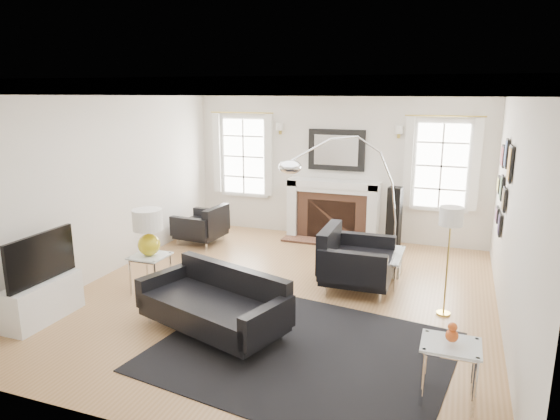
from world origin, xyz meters
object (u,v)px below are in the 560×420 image
at_px(armchair_right, 353,261).
at_px(fireplace, 333,211).
at_px(gourd_lamp, 148,229).
at_px(arc_floor_lamp, 345,203).
at_px(sofa, 216,305).
at_px(coffee_table, 370,254).
at_px(armchair_left, 203,226).

bearing_deg(armchair_right, fireplace, 110.93).
distance_m(fireplace, armchair_right, 2.39).
bearing_deg(gourd_lamp, arc_floor_lamp, 26.80).
height_order(sofa, coffee_table, sofa).
xyz_separation_m(armchair_right, arc_floor_lamp, (-0.17, 0.18, 0.79)).
relative_size(armchair_right, arc_floor_lamp, 0.49).
bearing_deg(arc_floor_lamp, sofa, -117.92).
height_order(gourd_lamp, arc_floor_lamp, arc_floor_lamp).
distance_m(armchair_right, gourd_lamp, 2.84).
xyz_separation_m(fireplace, arc_floor_lamp, (0.68, -2.04, 0.64)).
distance_m(fireplace, gourd_lamp, 3.72).
bearing_deg(fireplace, gourd_lamp, -118.12).
distance_m(sofa, armchair_right, 2.16).
bearing_deg(armchair_left, arc_floor_lamp, -19.64).
bearing_deg(fireplace, coffee_table, -59.99).
height_order(sofa, armchair_left, sofa).
bearing_deg(arc_floor_lamp, gourd_lamp, -153.20).
relative_size(fireplace, coffee_table, 1.85).
relative_size(gourd_lamp, arc_floor_lamp, 0.29).
xyz_separation_m(sofa, armchair_right, (1.21, 1.78, 0.08)).
bearing_deg(gourd_lamp, armchair_left, 100.00).
height_order(fireplace, armchair_right, fireplace).
bearing_deg(arc_floor_lamp, coffee_table, 40.82).
height_order(armchair_left, armchair_right, armchair_right).
height_order(sofa, arc_floor_lamp, arc_floor_lamp).
xyz_separation_m(fireplace, armchair_left, (-2.14, -1.04, -0.22)).
bearing_deg(gourd_lamp, fireplace, 61.88).
bearing_deg(sofa, arc_floor_lamp, 62.08).
xyz_separation_m(fireplace, coffee_table, (1.01, -1.76, -0.17)).
height_order(armchair_right, arc_floor_lamp, arc_floor_lamp).
bearing_deg(sofa, armchair_right, 55.84).
relative_size(sofa, armchair_left, 2.14).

